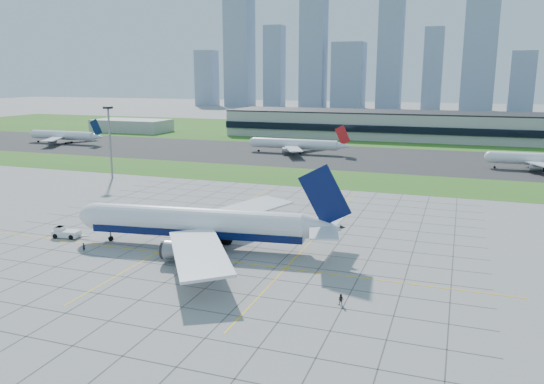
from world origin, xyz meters
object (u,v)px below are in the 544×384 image
object	(u,v)px
light_mast	(110,133)
pushback_tug	(65,233)
distant_jet_0	(64,135)
distant_jet_2	(538,159)
airliner	(199,224)
distant_jet_1	(296,144)
crew_far	(341,300)
crew_near	(84,247)

from	to	relation	value
light_mast	pushback_tug	world-z (taller)	light_mast
light_mast	distant_jet_0	size ratio (longest dim) A/B	0.56
distant_jet_2	light_mast	bearing A→B (deg)	-154.78
distant_jet_0	distant_jet_2	world-z (taller)	same
airliner	distant_jet_1	bearing A→B (deg)	91.34
crew_far	distant_jet_2	distance (m)	155.81
distant_jet_0	distant_jet_2	distance (m)	234.13
pushback_tug	distant_jet_2	size ratio (longest dim) A/B	0.21
light_mast	airliner	size ratio (longest dim) A/B	0.42
crew_near	airliner	bearing A→B (deg)	-46.41
distant_jet_2	distant_jet_1	bearing A→B (deg)	172.43
pushback_tug	crew_far	bearing A→B (deg)	-20.41
airliner	distant_jet_0	world-z (taller)	airliner
light_mast	distant_jet_1	world-z (taller)	light_mast
crew_far	crew_near	bearing A→B (deg)	178.96
pushback_tug	crew_far	size ratio (longest dim) A/B	4.61
light_mast	distant_jet_1	xyz separation A→B (m)	(43.84, 82.85, -11.69)
crew_near	distant_jet_1	xyz separation A→B (m)	(-1.19, 154.37, 3.57)
light_mast	airliner	world-z (taller)	light_mast
light_mast	crew_near	distance (m)	85.89
pushback_tug	crew_far	world-z (taller)	pushback_tug
distant_jet_0	crew_near	bearing A→B (deg)	-48.31
distant_jet_2	distant_jet_0	bearing A→B (deg)	178.11
distant_jet_1	distant_jet_2	size ratio (longest dim) A/B	1.12
distant_jet_0	crew_far	bearing A→B (deg)	-39.71
distant_jet_0	distant_jet_2	xyz separation A→B (m)	(234.00, -7.71, -0.00)
distant_jet_1	distant_jet_0	bearing A→B (deg)	-177.39
airliner	crew_far	distance (m)	40.08
crew_far	distant_jet_2	xyz separation A→B (m)	(45.30, 149.03, 3.52)
crew_far	distant_jet_2	bearing A→B (deg)	80.45
crew_far	light_mast	bearing A→B (deg)	149.18
distant_jet_1	crew_near	bearing A→B (deg)	-89.56
light_mast	distant_jet_1	distance (m)	94.46
crew_near	distant_jet_1	distance (m)	154.42
crew_far	distant_jet_2	world-z (taller)	distant_jet_2
pushback_tug	distant_jet_0	size ratio (longest dim) A/B	0.19
pushback_tug	distant_jet_1	xyz separation A→B (m)	(9.46, 147.54, 3.40)
pushback_tug	distant_jet_1	distance (m)	147.88
light_mast	distant_jet_0	world-z (taller)	light_mast
distant_jet_0	distant_jet_1	world-z (taller)	same
airliner	distant_jet_2	xyz separation A→B (m)	(80.26, 129.89, -0.71)
pushback_tug	distant_jet_1	size ratio (longest dim) A/B	0.19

